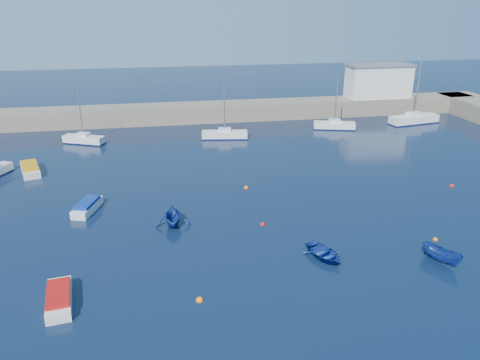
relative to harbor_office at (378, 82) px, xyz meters
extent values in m
plane|color=#0C1A34|center=(-30.00, -46.00, -5.10)|extent=(220.00, 220.00, 0.00)
cube|color=#726857|center=(-30.00, 0.00, -3.80)|extent=(96.00, 4.50, 2.60)
cube|color=silver|center=(0.00, 0.00, 0.00)|extent=(10.00, 4.00, 5.00)
cube|color=silver|center=(-44.96, -9.57, -4.59)|extent=(5.51, 3.63, 1.01)
cylinder|color=#B7BABC|center=(-44.96, -9.57, -1.00)|extent=(0.15, 0.15, 6.18)
cube|color=silver|center=(-26.69, -10.55, -4.59)|extent=(6.19, 2.59, 1.01)
cylinder|color=#B7BABC|center=(-26.69, -10.55, -0.64)|extent=(0.15, 0.15, 6.91)
cube|color=silver|center=(-10.45, -8.55, -4.59)|extent=(6.04, 3.21, 1.03)
cylinder|color=#B7BABC|center=(-10.45, -8.55, -0.73)|extent=(0.15, 0.15, 6.69)
cube|color=silver|center=(2.51, -7.59, -4.50)|extent=(7.95, 3.47, 1.21)
cylinder|color=#B7BABC|center=(2.51, -7.59, 0.53)|extent=(0.17, 0.17, 8.84)
cube|color=silver|center=(-42.18, -44.94, -4.77)|extent=(1.97, 4.22, 0.66)
cube|color=#AD0F0C|center=(-42.18, -44.94, -4.31)|extent=(1.76, 3.21, 0.25)
cube|color=silver|center=(-42.08, -31.24, -4.75)|extent=(2.46, 4.10, 0.69)
cube|color=navy|center=(-42.08, -31.24, -4.28)|extent=(2.10, 3.16, 0.26)
cube|color=silver|center=(-49.27, -19.95, -4.74)|extent=(2.99, 5.02, 0.71)
cube|color=#CA830B|center=(-49.27, -19.95, -4.26)|extent=(2.56, 3.86, 0.27)
imported|color=navy|center=(-24.40, -42.64, -4.75)|extent=(3.40, 3.98, 0.70)
imported|color=navy|center=(-34.83, -35.36, -4.23)|extent=(3.03, 3.46, 1.74)
imported|color=navy|center=(-16.52, -44.79, -4.52)|extent=(2.34, 3.18, 1.16)
sphere|color=orange|center=(-33.74, -46.14, -5.10)|extent=(0.48, 0.48, 0.48)
sphere|color=red|center=(-27.53, -36.64, -5.10)|extent=(0.41, 0.41, 0.41)
sphere|color=orange|center=(-14.97, -41.64, -5.10)|extent=(0.41, 0.41, 0.41)
sphere|color=orange|center=(-27.31, -28.45, -5.10)|extent=(0.45, 0.45, 0.45)
sphere|color=red|center=(-7.00, -31.70, -5.10)|extent=(0.45, 0.45, 0.45)
camera|label=1|loc=(-35.71, -70.45, 12.23)|focal=35.00mm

